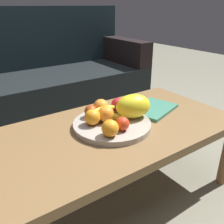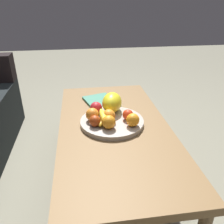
{
  "view_description": "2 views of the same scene",
  "coord_description": "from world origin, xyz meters",
  "views": [
    {
      "loc": [
        -0.55,
        -0.8,
        0.91
      ],
      "look_at": [
        0.02,
        0.01,
        0.47
      ],
      "focal_mm": 38.85,
      "sensor_mm": 36.0,
      "label": 1
    },
    {
      "loc": [
        -1.11,
        0.17,
        1.05
      ],
      "look_at": [
        0.02,
        0.01,
        0.47
      ],
      "focal_mm": 37.31,
      "sensor_mm": 36.0,
      "label": 2
    }
  ],
  "objects": [
    {
      "name": "melon_large_front",
      "position": [
        0.13,
        -0.01,
        0.48
      ],
      "size": [
        0.19,
        0.16,
        0.11
      ],
      "primitive_type": "ellipsoid",
      "rotation": [
        0.0,
        0.0,
        -0.29
      ],
      "color": "yellow",
      "rests_on": "fruit_bowl"
    },
    {
      "name": "orange_left",
      "position": [
        0.0,
        0.03,
        0.46
      ],
      "size": [
        0.07,
        0.07,
        0.07
      ],
      "primitive_type": "sphere",
      "color": "orange",
      "rests_on": "fruit_bowl"
    },
    {
      "name": "coffee_table",
      "position": [
        0.0,
        0.0,
        0.35
      ],
      "size": [
        1.22,
        0.61,
        0.39
      ],
      "color": "brown",
      "rests_on": "ground_plane"
    },
    {
      "name": "apple_right",
      "position": [
        -0.03,
        0.11,
        0.45
      ],
      "size": [
        0.06,
        0.06,
        0.06
      ],
      "primitive_type": "sphere",
      "color": "#A53C15",
      "rests_on": "fruit_bowl"
    },
    {
      "name": "orange_right",
      "position": [
        -0.06,
        -0.09,
        0.46
      ],
      "size": [
        0.07,
        0.07,
        0.07
      ],
      "primitive_type": "sphere",
      "color": "orange",
      "rests_on": "fruit_bowl"
    },
    {
      "name": "orange_back",
      "position": [
        0.03,
        0.12,
        0.46
      ],
      "size": [
        0.07,
        0.07,
        0.07
      ],
      "primitive_type": "sphere",
      "color": "orange",
      "rests_on": "fruit_bowl"
    },
    {
      "name": "apple_left",
      "position": [
        0.11,
        0.09,
        0.46
      ],
      "size": [
        0.07,
        0.07,
        0.07
      ],
      "primitive_type": "sphere",
      "color": "red",
      "rests_on": "fruit_bowl"
    },
    {
      "name": "fruit_bowl",
      "position": [
        0.02,
        0.01,
        0.41
      ],
      "size": [
        0.36,
        0.36,
        0.03
      ],
      "primitive_type": "cylinder",
      "color": "#A59D92",
      "rests_on": "coffee_table"
    },
    {
      "name": "banana_bunch",
      "position": [
        0.01,
        0.06,
        0.45
      ],
      "size": [
        0.15,
        0.13,
        0.06
      ],
      "color": "yellow",
      "rests_on": "fruit_bowl"
    },
    {
      "name": "ground_plane",
      "position": [
        0.0,
        0.0,
        0.0
      ],
      "size": [
        8.0,
        8.0,
        0.0
      ],
      "primitive_type": "plane",
      "color": "slate"
    },
    {
      "name": "couch",
      "position": [
        0.09,
        1.12,
        0.3
      ],
      "size": [
        1.7,
        0.7,
        0.9
      ],
      "color": "black",
      "rests_on": "ground_plane"
    },
    {
      "name": "magazine",
      "position": [
        0.31,
        0.04,
        0.4
      ],
      "size": [
        0.29,
        0.25,
        0.02
      ],
      "primitive_type": "cube",
      "rotation": [
        0.0,
        0.0,
        0.31
      ],
      "color": "#3B7C65",
      "rests_on": "coffee_table"
    },
    {
      "name": "apple_front",
      "position": [
        0.01,
        -0.08,
        0.45
      ],
      "size": [
        0.06,
        0.06,
        0.06
      ],
      "primitive_type": "sphere",
      "color": "red",
      "rests_on": "fruit_bowl"
    },
    {
      "name": "orange_front",
      "position": [
        -0.06,
        0.04,
        0.46
      ],
      "size": [
        0.07,
        0.07,
        0.07
      ],
      "primitive_type": "sphere",
      "color": "orange",
      "rests_on": "fruit_bowl"
    }
  ]
}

